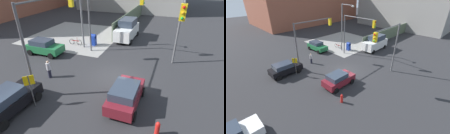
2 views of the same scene
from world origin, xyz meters
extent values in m
plane|color=#28282B|center=(0.00, 0.00, 0.00)|extent=(120.00, 120.00, 0.00)
cube|color=gray|center=(9.00, 9.00, 0.01)|extent=(12.00, 12.00, 0.01)
cube|color=#56664C|center=(19.48, 3.20, 1.20)|extent=(22.95, 0.12, 2.40)
cylinder|color=#59595B|center=(-4.50, 4.50, 3.25)|extent=(0.18, 0.18, 6.50)
cube|color=yellow|center=(1.34, 4.50, 5.85)|extent=(0.32, 0.36, 1.00)
sphere|color=orange|center=(1.52, 4.50, 5.85)|extent=(0.18, 0.18, 0.18)
sphere|color=green|center=(1.52, 4.50, 5.53)|extent=(0.18, 0.18, 0.18)
cylinder|color=#59595B|center=(4.50, -4.50, 3.25)|extent=(0.18, 0.18, 6.50)
cube|color=yellow|center=(-0.61, -4.50, 5.85)|extent=(0.32, 0.36, 1.00)
sphere|color=red|center=(-0.79, -4.50, 6.17)|extent=(0.18, 0.18, 0.18)
sphere|color=orange|center=(-0.79, -4.50, 5.85)|extent=(0.18, 0.18, 0.18)
sphere|color=green|center=(-0.79, -4.50, 5.53)|extent=(0.18, 0.18, 0.18)
cylinder|color=#59595B|center=(4.50, 4.50, 3.25)|extent=(0.18, 0.18, 6.50)
sphere|color=green|center=(4.50, -1.16, 5.53)|extent=(0.18, 0.18, 0.18)
cylinder|color=slate|center=(5.20, 5.80, 4.00)|extent=(0.20, 0.20, 8.00)
cylinder|color=#4C4C4C|center=(-5.40, 3.80, 1.20)|extent=(0.08, 0.08, 2.40)
cube|color=yellow|center=(-5.40, 3.80, 2.05)|extent=(0.48, 0.48, 0.64)
cube|color=navy|center=(6.20, 5.00, 0.57)|extent=(0.56, 0.64, 1.15)
cylinder|color=navy|center=(6.20, 5.00, 1.15)|extent=(0.56, 0.64, 0.56)
cylinder|color=red|center=(-5.00, -4.20, 0.40)|extent=(0.26, 0.26, 0.80)
sphere|color=red|center=(-5.00, -4.20, 0.82)|extent=(0.24, 0.24, 0.24)
cube|color=#1E6638|center=(1.97, 8.81, 0.70)|extent=(1.80, 3.93, 0.75)
cube|color=#2D3847|center=(1.97, 9.13, 1.35)|extent=(1.58, 2.20, 0.55)
cylinder|color=black|center=(2.87, 7.47, 0.32)|extent=(0.22, 0.64, 0.64)
cylinder|color=black|center=(1.07, 7.47, 0.32)|extent=(0.22, 0.64, 0.64)
cylinder|color=black|center=(2.87, 10.15, 0.32)|extent=(0.22, 0.64, 0.64)
cylinder|color=black|center=(1.07, 10.15, 0.32)|extent=(0.22, 0.64, 0.64)
cube|color=maroon|center=(-3.07, -1.84, 0.70)|extent=(3.88, 1.80, 0.75)
cube|color=#2D3847|center=(-3.38, -1.84, 1.35)|extent=(2.17, 1.58, 0.55)
cylinder|color=black|center=(-1.75, -0.94, 0.32)|extent=(0.64, 0.22, 0.64)
cylinder|color=black|center=(-1.75, -2.74, 0.32)|extent=(0.64, 0.22, 0.64)
cylinder|color=black|center=(-4.39, -0.94, 0.32)|extent=(0.64, 0.22, 0.64)
cylinder|color=black|center=(-4.39, -2.74, 0.32)|extent=(0.64, 0.22, 0.64)
cube|color=black|center=(-6.24, 4.95, 0.70)|extent=(4.12, 1.80, 0.75)
cube|color=#2D3847|center=(-6.57, 4.95, 1.35)|extent=(2.31, 1.58, 0.55)
cylinder|color=black|center=(-4.84, 5.85, 0.32)|extent=(0.64, 0.22, 0.64)
cylinder|color=black|center=(-4.84, 4.05, 0.32)|extent=(0.64, 0.22, 0.64)
cylinder|color=black|center=(-7.64, 4.05, 0.32)|extent=(0.64, 0.22, 0.64)
cube|color=white|center=(9.87, 1.80, 1.02)|extent=(5.40, 2.10, 1.40)
cube|color=#2D3847|center=(10.31, 1.80, 2.17)|extent=(3.02, 1.85, 0.90)
cylinder|color=black|center=(8.04, 0.75, 0.32)|extent=(0.64, 0.22, 0.64)
cylinder|color=black|center=(8.04, 2.85, 0.32)|extent=(0.64, 0.22, 0.64)
cylinder|color=black|center=(11.71, 0.75, 0.32)|extent=(0.64, 0.22, 0.64)
cylinder|color=black|center=(11.71, 2.85, 0.32)|extent=(0.64, 0.22, 0.64)
cylinder|color=#B2B2B7|center=(-2.00, 5.20, 1.08)|extent=(0.36, 0.36, 0.61)
sphere|color=tan|center=(-2.00, 5.20, 1.49)|extent=(0.21, 0.21, 0.21)
cylinder|color=#1E1E2D|center=(-2.00, 5.20, 0.39)|extent=(0.28, 0.28, 0.77)
torus|color=black|center=(5.60, 7.72, 0.33)|extent=(0.05, 0.71, 0.71)
torus|color=black|center=(5.60, 6.68, 0.33)|extent=(0.05, 0.71, 0.71)
cube|color=maroon|center=(5.60, 7.20, 0.51)|extent=(0.04, 1.04, 0.08)
cylinder|color=maroon|center=(5.60, 6.92, 0.75)|extent=(0.04, 0.04, 0.40)
camera|label=1|loc=(-12.18, -4.22, 7.94)|focal=28.00mm
camera|label=2|loc=(-13.46, -12.30, 10.22)|focal=24.00mm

